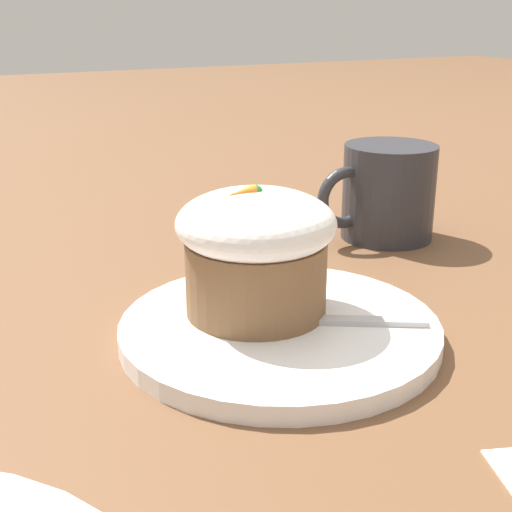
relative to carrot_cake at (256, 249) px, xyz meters
The scene contains 5 objects.
ground_plane 0.06m from the carrot_cake, 108.86° to the left, with size 4.00×4.00×0.00m, color brown.
dessert_plate 0.06m from the carrot_cake, 108.86° to the left, with size 0.22×0.22×0.01m.
carrot_cake is the anchor object (origin of this frame).
spoon 0.05m from the carrot_cake, 116.98° to the left, with size 0.12×0.08×0.01m.
coffee_cup 0.24m from the carrot_cake, 147.52° to the right, with size 0.12×0.09×0.09m.
Camera 1 is at (0.21, 0.39, 0.22)m, focal length 50.00 mm.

